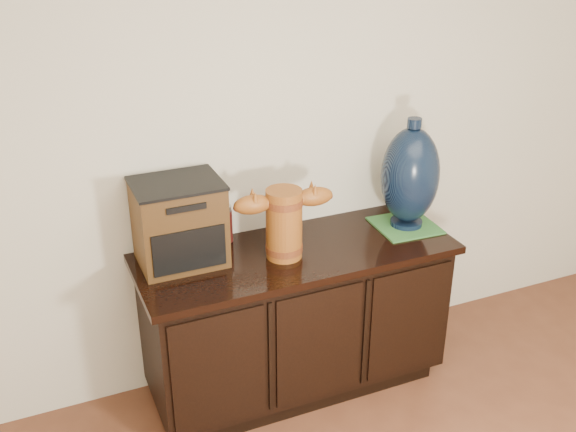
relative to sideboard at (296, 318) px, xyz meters
name	(u,v)px	position (x,y,z in m)	size (l,w,h in m)	color
sideboard	(296,318)	(0.00, 0.00, 0.00)	(1.46, 0.56, 0.75)	black
terracotta_vessel	(284,220)	(-0.07, -0.03, 0.55)	(0.45, 0.18, 0.32)	#99541B
tv_radio	(179,223)	(-0.50, 0.11, 0.56)	(0.37, 0.30, 0.38)	#3F260F
green_mat	(405,225)	(0.59, 0.02, 0.37)	(0.29, 0.29, 0.01)	#326C30
lamp_base	(410,176)	(0.59, 0.02, 0.63)	(0.29, 0.29, 0.54)	black
spray_can	(226,224)	(-0.26, 0.22, 0.46)	(0.06, 0.06, 0.18)	#621310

